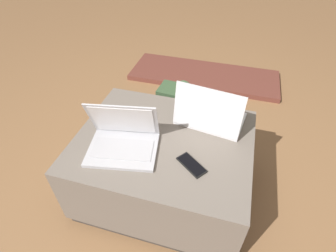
# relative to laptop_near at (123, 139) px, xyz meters

# --- Properties ---
(ground_plane) EXTENTS (14.00, 14.00, 0.00)m
(ground_plane) POSITION_rel_laptop_near_xyz_m (0.17, 0.10, -0.47)
(ground_plane) COLOR olive
(ottoman) EXTENTS (0.88, 0.72, 0.42)m
(ottoman) POSITION_rel_laptop_near_xyz_m (0.17, 0.10, -0.26)
(ottoman) COLOR #3D3832
(ottoman) RESTS_ON ground_plane
(laptop_near) EXTENTS (0.37, 0.30, 0.24)m
(laptop_near) POSITION_rel_laptop_near_xyz_m (0.00, 0.00, 0.00)
(laptop_near) COLOR #B7B7BC
(laptop_near) RESTS_ON ottoman
(laptop_far) EXTENTS (0.38, 0.28, 0.25)m
(laptop_far) POSITION_rel_laptop_near_xyz_m (0.37, 0.29, 0.00)
(laptop_far) COLOR silver
(laptop_far) RESTS_ON ottoman
(cell_phone) EXTENTS (0.16, 0.14, 0.01)m
(cell_phone) POSITION_rel_laptop_near_xyz_m (0.34, -0.03, -0.05)
(cell_phone) COLOR black
(cell_phone) RESTS_ON ottoman
(backpack) EXTENTS (0.34, 0.22, 0.48)m
(backpack) POSITION_rel_laptop_near_xyz_m (0.16, 0.58, -0.27)
(backpack) COLOR #385133
(backpack) RESTS_ON ground_plane
(fireplace_hearth) EXTENTS (1.40, 0.50, 0.04)m
(fireplace_hearth) POSITION_rel_laptop_near_xyz_m (0.17, 1.45, -0.45)
(fireplace_hearth) COLOR brown
(fireplace_hearth) RESTS_ON ground_plane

